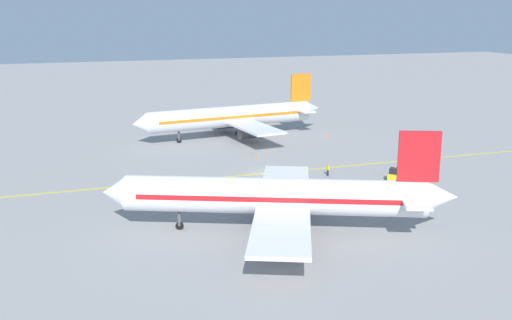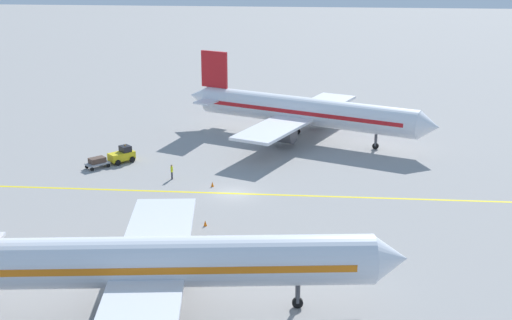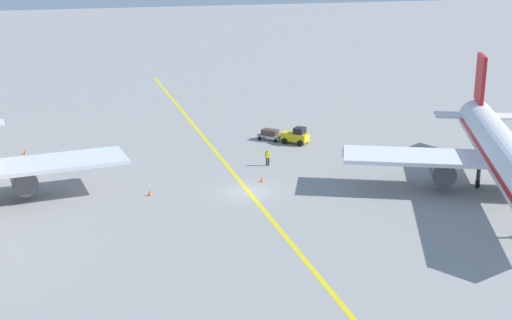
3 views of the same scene
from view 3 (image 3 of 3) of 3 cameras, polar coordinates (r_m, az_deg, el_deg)
The scene contains 9 objects.
ground_plane at distance 64.92m, azimuth -0.56°, elevation -2.59°, with size 400.00×400.00×0.00m, color gray.
apron_yellow_centreline at distance 64.91m, azimuth -0.56°, elevation -2.59°, with size 0.40×120.00×0.01m, color yellow.
airplane_at_gate at distance 66.96m, azimuth 19.11°, elevation 0.40°, with size 27.79×33.82×10.60m.
baggage_tug_white at distance 80.47m, azimuth 3.22°, elevation 1.93°, with size 3.19×3.17×2.11m.
baggage_cart_trailing at distance 81.93m, azimuth 1.13°, elevation 2.12°, with size 2.83×2.82×1.24m.
ground_crew_worker at distance 72.36m, azimuth 0.94°, elevation 0.24°, with size 0.58×0.25×1.68m.
traffic_cone_near_nose at distance 67.61m, azimuth 0.47°, elevation -1.54°, with size 0.32×0.32×0.55m, color orange.
traffic_cone_mid_apron at distance 80.49m, azimuth -18.01°, elevation 0.65°, with size 0.32×0.32×0.55m, color orange.
traffic_cone_by_wingtip at distance 64.68m, azimuth -8.50°, elevation -2.60°, with size 0.32×0.32×0.55m, color orange.
Camera 3 is at (16.17, 59.01, 21.69)m, focal length 50.00 mm.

